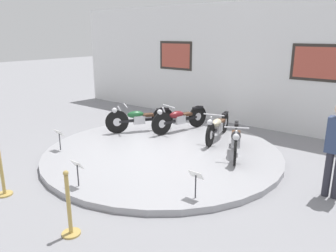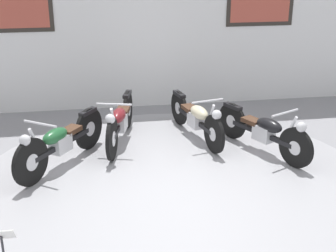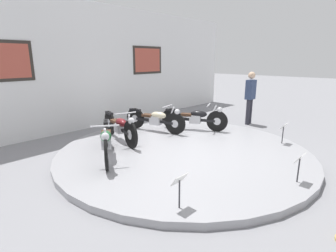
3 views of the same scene
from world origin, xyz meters
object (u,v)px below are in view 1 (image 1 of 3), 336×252
object	(u,v)px
motorcycle_cream	(218,126)
motorcycle_green	(139,118)
stanchion_post_left_of_entry	(2,178)
motorcycle_black	(236,139)
info_placard_front_right	(196,178)
motorcycle_maroon	(179,118)
stanchion_post_right_of_entry	(69,214)
info_placard_front_centre	(77,168)
info_placard_front_left	(59,136)

from	to	relation	value
motorcycle_cream	motorcycle_green	bearing A→B (deg)	-161.47
motorcycle_green	stanchion_post_left_of_entry	world-z (taller)	stanchion_post_left_of_entry
motorcycle_black	info_placard_front_right	world-z (taller)	motorcycle_black
motorcycle_maroon	motorcycle_black	xyz separation A→B (m)	(2.17, -0.74, -0.02)
motorcycle_maroon	motorcycle_cream	distance (m)	1.27
motorcycle_black	stanchion_post_right_of_entry	bearing A→B (deg)	-97.18
motorcycle_green	stanchion_post_left_of_entry	size ratio (longest dim) A/B	1.64
motorcycle_black	info_placard_front_centre	distance (m)	3.65
motorcycle_green	info_placard_front_centre	size ratio (longest dim) A/B	3.29
motorcycle_green	stanchion_post_left_of_entry	distance (m)	4.27
motorcycle_maroon	info_placard_front_right	world-z (taller)	motorcycle_maroon
motorcycle_cream	info_placard_front_left	bearing A→B (deg)	-130.12
motorcycle_green	info_placard_front_left	bearing A→B (deg)	-100.36
motorcycle_cream	info_placard_front_right	world-z (taller)	motorcycle_cream
motorcycle_green	motorcycle_black	bearing A→B (deg)	-0.12
info_placard_front_centre	stanchion_post_right_of_entry	size ratio (longest dim) A/B	0.50
motorcycle_black	info_placard_front_right	bearing A→B (deg)	-79.53
info_placard_front_left	info_placard_front_centre	distance (m)	2.19
motorcycle_green	info_placard_front_right	world-z (taller)	motorcycle_green
motorcycle_green	motorcycle_cream	size ratio (longest dim) A/B	0.88
info_placard_front_right	stanchion_post_left_of_entry	size ratio (longest dim) A/B	0.50
stanchion_post_right_of_entry	motorcycle_cream	bearing A→B (deg)	94.28
motorcycle_cream	info_placard_front_right	bearing A→B (deg)	-66.58
motorcycle_maroon	motorcycle_black	size ratio (longest dim) A/B	1.10
stanchion_post_right_of_entry	motorcycle_maroon	bearing A→B (deg)	108.25
motorcycle_maroon	info_placard_front_right	xyz separation A→B (m)	(2.60, -3.09, -0.03)
motorcycle_cream	stanchion_post_right_of_entry	bearing A→B (deg)	-85.72
motorcycle_cream	info_placard_front_centre	xyz separation A→B (m)	(-0.63, -4.05, -0.01)
motorcycle_cream	stanchion_post_left_of_entry	size ratio (longest dim) A/B	1.87
motorcycle_green	motorcycle_maroon	distance (m)	1.16
motorcycle_maroon	info_placard_front_left	size ratio (longest dim) A/B	3.82
motorcycle_black	stanchion_post_right_of_entry	size ratio (longest dim) A/B	1.74
info_placard_front_left	motorcycle_cream	bearing A→B (deg)	49.88
info_placard_front_left	info_placard_front_centre	bearing A→B (deg)	-25.98
motorcycle_cream	info_placard_front_left	world-z (taller)	motorcycle_cream
motorcycle_black	info_placard_front_centre	xyz separation A→B (m)	(-1.54, -3.31, -0.00)
motorcycle_maroon	stanchion_post_right_of_entry	world-z (taller)	stanchion_post_right_of_entry
motorcycle_cream	motorcycle_black	world-z (taller)	motorcycle_cream
motorcycle_maroon	info_placard_front_centre	size ratio (longest dim) A/B	3.82
motorcycle_green	motorcycle_cream	distance (m)	2.29
motorcycle_green	info_placard_front_left	distance (m)	2.40
motorcycle_black	info_placard_front_left	distance (m)	4.22
motorcycle_green	stanchion_post_left_of_entry	xyz separation A→B (m)	(0.54, -4.23, -0.18)
motorcycle_black	motorcycle_maroon	bearing A→B (deg)	161.21
motorcycle_green	motorcycle_black	world-z (taller)	motorcycle_green
motorcycle_maroon	motorcycle_green	bearing A→B (deg)	-141.10
motorcycle_maroon	stanchion_post_right_of_entry	xyz separation A→B (m)	(1.64, -4.96, -0.18)
motorcycle_cream	stanchion_post_left_of_entry	world-z (taller)	stanchion_post_left_of_entry
motorcycle_black	info_placard_front_left	bearing A→B (deg)	-146.11
motorcycle_green	motorcycle_black	xyz separation A→B (m)	(3.07, -0.01, -0.02)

